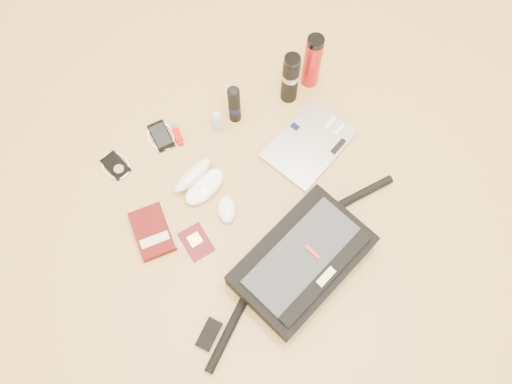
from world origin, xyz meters
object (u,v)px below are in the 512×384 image
laptop (309,144)px  thermos_black (290,78)px  book (153,232)px  messenger_bag (302,262)px  thermos_red (312,62)px

laptop → thermos_black: (0.03, 0.23, 0.11)m
laptop → book: 0.67m
book → thermos_black: size_ratio=0.78×
messenger_bag → thermos_red: size_ratio=3.44×
thermos_red → thermos_black: bearing=-165.2°
book → thermos_red: 0.88m
book → thermos_black: thermos_black is taller
messenger_bag → book: 0.54m
book → thermos_black: (0.70, 0.30, 0.11)m
thermos_red → laptop: bearing=-118.2°
laptop → thermos_black: size_ratio=1.57×
laptop → messenger_bag: bearing=-145.3°
thermos_black → laptop: bearing=-97.3°
messenger_bag → thermos_black: (0.28, 0.63, 0.07)m
thermos_red → messenger_bag: bearing=-120.3°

